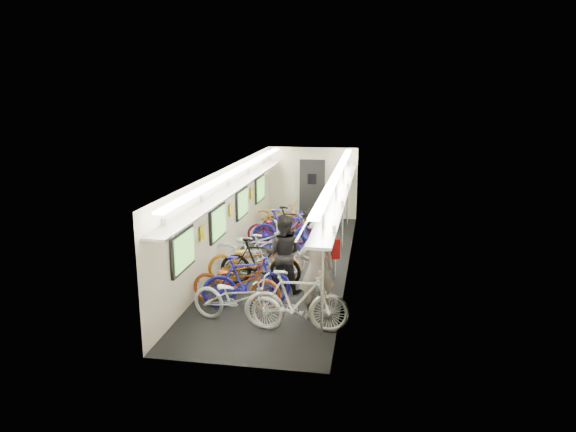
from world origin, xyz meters
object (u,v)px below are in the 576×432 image
(bicycle_1, at_px, (247,281))
(passenger_mid, at_px, (283,253))
(bicycle_0, at_px, (237,299))
(passenger_near, at_px, (317,270))
(backpack, at_px, (333,249))

(bicycle_1, bearing_deg, passenger_mid, -52.91)
(passenger_mid, bearing_deg, bicycle_0, 74.46)
(bicycle_0, distance_m, bicycle_1, 0.81)
(passenger_near, bearing_deg, bicycle_0, -3.86)
(passenger_near, bearing_deg, backpack, -152.46)
(bicycle_1, relative_size, backpack, 4.65)
(bicycle_1, relative_size, passenger_mid, 1.05)
(passenger_mid, bearing_deg, passenger_near, 126.71)
(bicycle_0, distance_m, passenger_mid, 1.83)
(bicycle_1, distance_m, passenger_mid, 1.12)
(bicycle_0, distance_m, passenger_near, 1.55)
(passenger_mid, height_order, backpack, passenger_mid)
(bicycle_1, height_order, backpack, backpack)
(bicycle_0, bearing_deg, bicycle_1, 15.52)
(bicycle_0, distance_m, backpack, 2.01)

